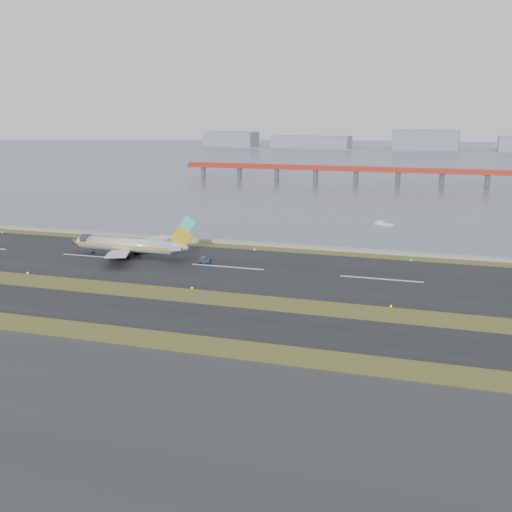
# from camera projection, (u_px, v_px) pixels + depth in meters

# --- Properties ---
(ground) EXTENTS (1000.00, 1000.00, 0.00)m
(ground) POSITION_uv_depth(u_px,v_px,m) (178.00, 298.00, 139.95)
(ground) COLOR #3E481A
(ground) RESTS_ON ground
(apron_strip) EXTENTS (1000.00, 50.00, 0.10)m
(apron_strip) POSITION_uv_depth(u_px,v_px,m) (9.00, 403.00, 89.00)
(apron_strip) COLOR #292A2C
(apron_strip) RESTS_ON ground
(taxiway_strip) EXTENTS (1000.00, 18.00, 0.10)m
(taxiway_strip) POSITION_uv_depth(u_px,v_px,m) (153.00, 313.00, 128.83)
(taxiway_strip) COLOR black
(taxiway_strip) RESTS_ON ground
(runway_strip) EXTENTS (1000.00, 45.00, 0.10)m
(runway_strip) POSITION_uv_depth(u_px,v_px,m) (227.00, 267.00, 167.73)
(runway_strip) COLOR black
(runway_strip) RESTS_ON ground
(seawall) EXTENTS (1000.00, 2.50, 1.00)m
(seawall) POSITION_uv_depth(u_px,v_px,m) (262.00, 244.00, 195.42)
(seawall) COLOR gray
(seawall) RESTS_ON ground
(bay_water) EXTENTS (1400.00, 800.00, 1.30)m
(bay_water) POSITION_uv_depth(u_px,v_px,m) (401.00, 159.00, 566.02)
(bay_water) COLOR #4E5E6F
(bay_water) RESTS_ON ground
(red_pier) EXTENTS (260.00, 5.00, 10.20)m
(red_pier) POSITION_uv_depth(u_px,v_px,m) (398.00, 171.00, 363.77)
(red_pier) COLOR #A52B1C
(red_pier) RESTS_ON ground
(far_shoreline) EXTENTS (1400.00, 80.00, 60.50)m
(far_shoreline) POSITION_uv_depth(u_px,v_px,m) (429.00, 145.00, 708.70)
(far_shoreline) COLOR gray
(far_shoreline) RESTS_ON ground
(airliner) EXTENTS (38.52, 32.89, 12.80)m
(airliner) POSITION_uv_depth(u_px,v_px,m) (131.00, 245.00, 178.69)
(airliner) COLOR silver
(airliner) RESTS_ON ground
(pushback_tug) EXTENTS (3.21, 2.14, 1.93)m
(pushback_tug) POSITION_uv_depth(u_px,v_px,m) (205.00, 261.00, 171.21)
(pushback_tug) COLOR #15233A
(pushback_tug) RESTS_ON ground
(workboat_near) EXTENTS (7.17, 4.78, 1.67)m
(workboat_near) POSITION_uv_depth(u_px,v_px,m) (384.00, 224.00, 230.82)
(workboat_near) COLOR silver
(workboat_near) RESTS_ON ground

